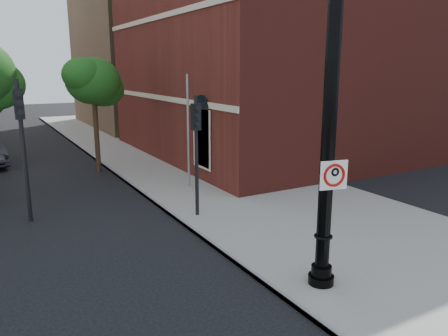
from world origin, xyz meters
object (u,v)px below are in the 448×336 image
no_parking_sign (334,175)px  traffic_signal_right (196,137)px  traffic_signal_left (21,127)px  lamppost (328,150)px

no_parking_sign → traffic_signal_right: 6.00m
traffic_signal_left → traffic_signal_right: traffic_signal_left is taller
lamppost → no_parking_sign: 0.55m
lamppost → traffic_signal_left: (-5.37, 8.26, -0.11)m
traffic_signal_left → traffic_signal_right: (5.01, -2.45, -0.36)m
traffic_signal_right → traffic_signal_left: bearing=148.7°
no_parking_sign → traffic_signal_right: bearing=108.0°
lamppost → traffic_signal_left: size_ratio=1.51×
no_parking_sign → traffic_signal_left: size_ratio=0.14×
no_parking_sign → traffic_signal_right: size_ratio=0.16×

